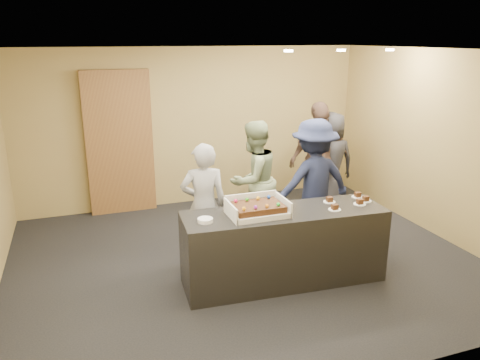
{
  "coord_description": "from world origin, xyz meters",
  "views": [
    {
      "loc": [
        -1.95,
        -5.32,
        2.85
      ],
      "look_at": [
        -0.06,
        0.0,
        1.11
      ],
      "focal_mm": 35.0,
      "sensor_mm": 36.0,
      "label": 1
    }
  ],
  "objects": [
    {
      "name": "cake_box",
      "position": [
        -0.09,
        -0.67,
        0.95
      ],
      "size": [
        0.66,
        0.46,
        0.2
      ],
      "color": "white",
      "rests_on": "serving_counter"
    },
    {
      "name": "slice_e",
      "position": [
        1.34,
        -0.71,
        0.92
      ],
      "size": [
        0.15,
        0.15,
        0.07
      ],
      "color": "white",
      "rests_on": "serving_counter"
    },
    {
      "name": "slice_a",
      "position": [
        0.82,
        -0.85,
        0.92
      ],
      "size": [
        0.15,
        0.15,
        0.07
      ],
      "color": "white",
      "rests_on": "serving_counter"
    },
    {
      "name": "person_dark_suit",
      "position": [
        1.98,
        1.26,
        0.85
      ],
      "size": [
        0.89,
        0.64,
        1.69
      ],
      "primitive_type": "imported",
      "rotation": [
        0.0,
        0.0,
        3.01
      ],
      "color": "#232227",
      "rests_on": "floor"
    },
    {
      "name": "slice_c",
      "position": [
        1.21,
        -0.78,
        0.92
      ],
      "size": [
        0.15,
        0.15,
        0.07
      ],
      "color": "white",
      "rests_on": "serving_counter"
    },
    {
      "name": "storage_cabinet",
      "position": [
        -1.3,
        2.41,
        1.18
      ],
      "size": [
        1.07,
        0.15,
        2.36
      ],
      "primitive_type": "cube",
      "color": "brown",
      "rests_on": "floor"
    },
    {
      "name": "person_navy_man",
      "position": [
        1.11,
        0.22,
        0.89
      ],
      "size": [
        1.17,
        0.69,
        1.79
      ],
      "primitive_type": "imported",
      "rotation": [
        0.0,
        0.0,
        3.16
      ],
      "color": "#1D2445",
      "rests_on": "floor"
    },
    {
      "name": "serving_counter",
      "position": [
        0.25,
        -0.69,
        0.45
      ],
      "size": [
        2.44,
        0.86,
        0.9
      ],
      "primitive_type": "cube",
      "rotation": [
        0.0,
        0.0,
        -0.07
      ],
      "color": "black",
      "rests_on": "floor"
    },
    {
      "name": "person_sage_man",
      "position": [
        0.4,
        0.7,
        0.86
      ],
      "size": [
        1.03,
        0.94,
        1.73
      ],
      "primitive_type": "imported",
      "rotation": [
        0.0,
        0.0,
        3.57
      ],
      "color": "gray",
      "rests_on": "floor"
    },
    {
      "name": "slice_b",
      "position": [
        0.9,
        -0.59,
        0.92
      ],
      "size": [
        0.15,
        0.15,
        0.07
      ],
      "color": "white",
      "rests_on": "serving_counter"
    },
    {
      "name": "person_server_grey",
      "position": [
        -0.52,
        0.06,
        0.81
      ],
      "size": [
        0.64,
        0.48,
        1.61
      ],
      "primitive_type": "imported",
      "rotation": [
        0.0,
        0.0,
        2.98
      ],
      "color": "#9C9CA0",
      "rests_on": "floor"
    },
    {
      "name": "person_brown_extra",
      "position": [
        1.74,
        1.2,
        0.94
      ],
      "size": [
        1.14,
        0.57,
        1.87
      ],
      "primitive_type": "imported",
      "rotation": [
        0.0,
        0.0,
        3.25
      ],
      "color": "brown",
      "rests_on": "floor"
    },
    {
      "name": "plate_stack",
      "position": [
        -0.71,
        -0.7,
        0.92
      ],
      "size": [
        0.17,
        0.17,
        0.04
      ],
      "primitive_type": "cylinder",
      "color": "white",
      "rests_on": "serving_counter"
    },
    {
      "name": "slice_d",
      "position": [
        1.33,
        -0.55,
        0.92
      ],
      "size": [
        0.15,
        0.15,
        0.07
      ],
      "color": "white",
      "rests_on": "serving_counter"
    },
    {
      "name": "sheet_cake",
      "position": [
        -0.09,
        -0.69,
        1.0
      ],
      "size": [
        0.57,
        0.39,
        0.11
      ],
      "color": "black",
      "rests_on": "cake_box"
    },
    {
      "name": "room",
      "position": [
        0.0,
        0.0,
        1.35
      ],
      "size": [
        6.04,
        6.0,
        2.7
      ],
      "color": "black",
      "rests_on": "ground"
    },
    {
      "name": "ceiling_spotlights",
      "position": [
        1.6,
        0.5,
        2.67
      ],
      "size": [
        1.72,
        0.12,
        0.03
      ],
      "color": "#FFEAC6",
      "rests_on": "ceiling"
    }
  ]
}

